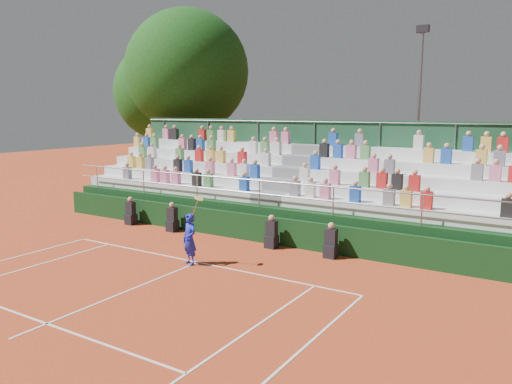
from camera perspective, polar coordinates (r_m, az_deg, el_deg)
The scene contains 8 objects.
ground at distance 16.21m, azimuth -6.64°, elevation -8.00°, with size 90.00×90.00×0.00m, color #B7421E.
courtside_wall at distance 18.59m, azimuth -0.49°, elevation -4.08°, with size 20.00×0.15×1.00m, color black.
line_officials at distance 18.90m, azimuth -4.32°, elevation -3.96°, with size 9.61×0.40×1.19m.
grandstand at distance 21.21m, azimuth 4.23°, elevation -0.82°, with size 20.00×5.20×4.40m.
tennis_player at distance 15.82m, azimuth -7.59°, elevation -5.35°, with size 0.88×0.57×2.22m.
tree_west at distance 33.35m, azimuth -10.49°, elevation 11.20°, with size 6.35×6.35×9.18m.
tree_east at distance 31.36m, azimuth -7.89°, elevation 13.44°, with size 7.46×7.46×10.86m.
floodlight_mast at distance 26.63m, azimuth 18.13°, elevation 9.59°, with size 0.60×0.25×8.93m.
Camera 1 is at (9.73, -12.04, 4.80)m, focal length 35.00 mm.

